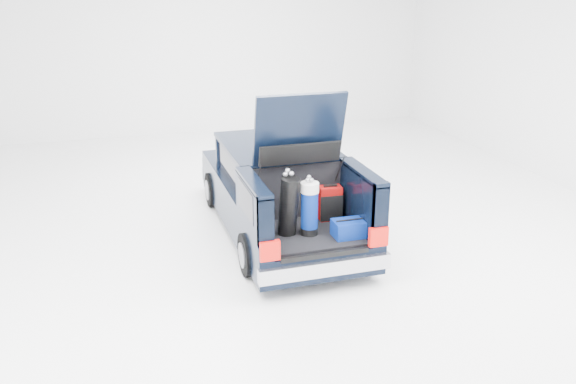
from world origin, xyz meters
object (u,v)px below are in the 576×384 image
object	(u,v)px
red_suitcase	(330,203)
blue_golf_bag	(309,208)
car	(277,190)
blue_duffel	(350,228)
black_golf_bag	(289,206)

from	to	relation	value
red_suitcase	blue_golf_bag	bearing A→B (deg)	-133.69
car	blue_golf_bag	distance (m)	1.67
car	blue_golf_bag	xyz separation A→B (m)	(-0.01, -1.64, 0.31)
blue_duffel	blue_golf_bag	bearing A→B (deg)	155.55
blue_golf_bag	car	bearing A→B (deg)	83.77
car	red_suitcase	bearing A→B (deg)	-70.08
red_suitcase	blue_duffel	bearing A→B (deg)	-80.99
car	blue_duffel	world-z (taller)	car
red_suitcase	blue_golf_bag	size ratio (longest dim) A/B	0.63
blue_duffel	car	bearing A→B (deg)	105.24
red_suitcase	blue_golf_bag	distance (m)	0.63
blue_duffel	black_golf_bag	bearing A→B (deg)	160.09
red_suitcase	blue_duffel	distance (m)	0.66
red_suitcase	car	bearing A→B (deg)	114.16
blue_golf_bag	blue_duffel	size ratio (longest dim) A/B	1.76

